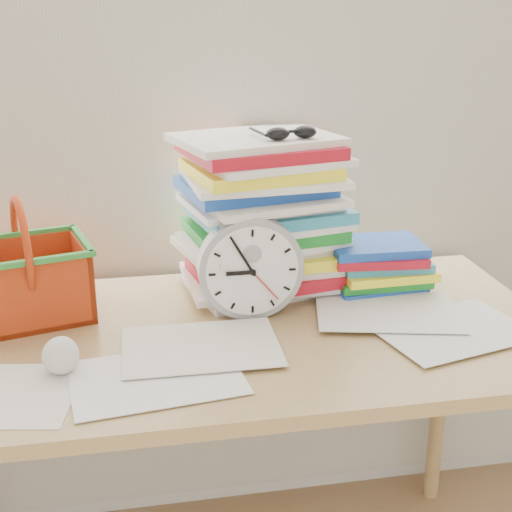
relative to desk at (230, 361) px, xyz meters
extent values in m
cube|color=silver|center=(0.00, 0.40, 0.67)|extent=(4.00, 0.04, 2.70)
cube|color=beige|center=(0.00, 0.38, 0.62)|extent=(2.40, 0.01, 2.50)
cube|color=#A5824D|center=(0.00, 0.00, 0.06)|extent=(1.40, 0.70, 0.03)
cylinder|color=#A5824D|center=(0.65, 0.30, -0.32)|extent=(0.04, 0.04, 0.72)
cylinder|color=#96989A|center=(0.06, 0.06, 0.19)|extent=(0.23, 0.05, 0.23)
sphere|color=white|center=(-0.34, -0.12, 0.11)|extent=(0.07, 0.07, 0.07)
camera|label=1|loc=(-0.20, -1.36, 0.74)|focal=50.00mm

